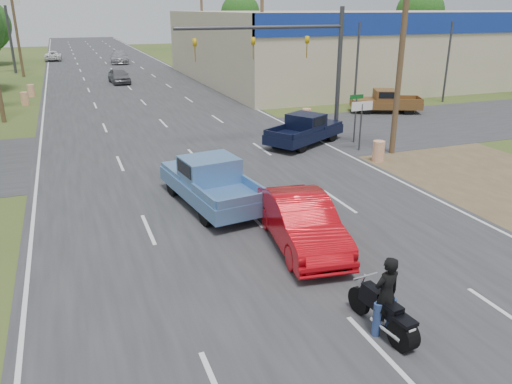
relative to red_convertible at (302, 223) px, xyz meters
name	(u,v)px	position (x,y,z in m)	size (l,w,h in m)	color
ground	(379,350)	(-0.61, -5.09, -0.79)	(200.00, 200.00, 0.00)	#2E451B
main_road	(130,88)	(-0.61, 34.91, -0.78)	(15.00, 180.00, 0.02)	#2D2D30
cross_road	(185,146)	(-0.61, 12.91, -0.79)	(120.00, 10.00, 0.02)	#2D2D30
dirt_verge	(457,166)	(10.39, 4.91, -0.79)	(8.00, 18.00, 0.01)	brown
big_box_store	(421,43)	(31.39, 34.84, 2.52)	(50.00, 28.10, 6.60)	#B7A88C
utility_pole_1	(402,44)	(8.89, 7.91, 4.52)	(2.00, 0.28, 10.00)	#4C3823
utility_pole_2	(262,30)	(8.89, 25.91, 4.52)	(2.00, 0.28, 10.00)	#4C3823
utility_pole_3	(202,23)	(8.89, 43.91, 4.52)	(2.00, 0.28, 10.00)	#4C3823
utility_pole_6	(16,25)	(-10.11, 46.91, 4.52)	(2.00, 0.28, 10.00)	#4C3823
tree_3	(420,12)	(54.39, 64.91, 5.40)	(8.40, 8.40, 10.40)	#422D19
tree_5	(240,13)	(29.39, 89.91, 5.09)	(7.98, 7.98, 9.88)	#422D19
barrel_0	(378,151)	(7.39, 6.91, -0.29)	(0.56, 0.56, 1.00)	orange
barrel_1	(307,117)	(7.79, 15.41, -0.29)	(0.56, 0.56, 1.00)	orange
barrel_2	(25,99)	(-9.11, 28.91, -0.29)	(0.56, 0.56, 1.00)	orange
barrel_3	(31,91)	(-8.81, 32.91, -0.29)	(0.56, 0.56, 1.00)	orange
pole_sign_left_far	(5,5)	(-11.11, 50.91, 6.38)	(3.00, 0.35, 9.20)	#3F3F44
lane_sign	(361,114)	(7.59, 8.91, 1.11)	(1.20, 0.08, 2.52)	#3F3F44
street_name_sign	(356,113)	(8.19, 10.41, 0.81)	(0.80, 0.08, 2.61)	#3F3F44
signal_mast	(295,51)	(5.21, 11.91, 4.01)	(9.12, 0.40, 7.00)	#3F3F44
red_convertible	(302,223)	(0.00, 0.00, 0.00)	(1.68, 4.82, 1.59)	#BA0810
motorcycle	(386,315)	(-0.18, -4.66, -0.30)	(0.69, 2.20, 1.12)	black
rider	(386,298)	(-0.19, -4.60, 0.11)	(0.66, 0.43, 1.81)	black
blue_pickup	(209,181)	(-1.64, 4.46, 0.12)	(2.81, 5.69, 1.81)	black
navy_pickup	(306,129)	(5.59, 11.08, 0.03)	(5.23, 4.13, 1.64)	black
brown_pickup	(384,101)	(14.57, 16.96, 0.01)	(5.14, 3.63, 1.59)	black
distant_car_grey	(119,76)	(-1.11, 38.39, -0.08)	(1.68, 4.18, 1.42)	#5D5D62
distant_car_silver	(119,57)	(1.09, 57.68, 0.00)	(2.22, 5.46, 1.58)	#A09FA4
distant_car_white	(53,56)	(-7.11, 64.69, -0.14)	(2.16, 4.68, 1.30)	white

